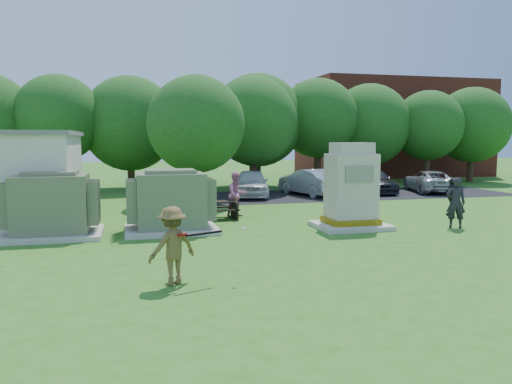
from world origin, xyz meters
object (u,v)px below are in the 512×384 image
object	(u,v)px
car_silver_b	(429,181)
car_white	(251,183)
transformer_left	(52,206)
person_by_generator	(456,203)
person_at_picnic	(237,195)
generator_cabinet	(351,191)
car_dark	(373,181)
person_walking_right	(452,197)
batter	(172,246)
car_silver_a	(310,182)
picnic_table	(217,208)
transformer_right	(171,203)

from	to	relation	value
car_silver_b	car_white	bearing A→B (deg)	14.15
transformer_left	person_by_generator	bearing A→B (deg)	-7.64
person_at_picnic	car_white	xyz separation A→B (m)	(2.21, 6.59, -0.15)
generator_cabinet	car_dark	distance (m)	12.18
person_walking_right	batter	bearing A→B (deg)	-28.31
person_walking_right	car_dark	xyz separation A→B (m)	(1.07, 8.79, -0.09)
person_by_generator	car_silver_a	xyz separation A→B (m)	(-1.30, 10.85, -0.15)
picnic_table	person_walking_right	bearing A→B (deg)	-8.81
transformer_right	batter	distance (m)	6.25
transformer_right	person_walking_right	distance (m)	11.28
transformer_right	picnic_table	size ratio (longest dim) A/B	1.85
car_dark	car_silver_b	xyz separation A→B (m)	(3.36, -0.55, -0.04)
picnic_table	car_silver_a	xyz separation A→B (m)	(6.38, 6.87, 0.29)
batter	car_white	size ratio (longest dim) A/B	0.39
batter	car_dark	distance (m)	20.30
transformer_right	person_by_generator	world-z (taller)	transformer_right
person_at_picnic	car_silver_a	xyz separation A→B (m)	(5.50, 6.47, -0.16)
person_walking_right	car_white	distance (m)	10.50
car_white	transformer_left	bearing A→B (deg)	-120.91
batter	car_silver_b	world-z (taller)	batter
picnic_table	batter	size ratio (longest dim) A/B	0.98
generator_cabinet	picnic_table	size ratio (longest dim) A/B	1.82
car_white	picnic_table	bearing A→B (deg)	-101.31
person_walking_right	car_white	bearing A→B (deg)	-112.55
person_walking_right	car_silver_b	bearing A→B (deg)	-177.26
picnic_table	car_silver_b	bearing A→B (deg)	26.29
transformer_right	car_white	world-z (taller)	transformer_right
car_silver_b	transformer_left	bearing A→B (deg)	40.08
person_at_picnic	car_silver_b	xyz separation A→B (m)	(12.88, 6.40, -0.26)
person_at_picnic	car_dark	size ratio (longest dim) A/B	0.39
picnic_table	person_by_generator	size ratio (longest dim) A/B	0.92
person_at_picnic	transformer_left	bearing A→B (deg)	179.72
car_white	car_silver_b	world-z (taller)	car_white
person_at_picnic	car_silver_b	world-z (taller)	person_at_picnic
batter	person_at_picnic	size ratio (longest dim) A/B	0.94
batter	car_dark	bearing A→B (deg)	-154.57
picnic_table	batter	xyz separation A→B (m)	(-2.39, -8.42, 0.40)
car_white	car_silver_a	bearing A→B (deg)	10.54
batter	person_walking_right	world-z (taller)	batter
person_walking_right	picnic_table	bearing A→B (deg)	-67.86
car_white	car_silver_b	distance (m)	10.67
car_dark	generator_cabinet	bearing A→B (deg)	-111.81
picnic_table	person_walking_right	xyz separation A→B (m)	(9.34, -1.45, 0.32)
picnic_table	person_at_picnic	distance (m)	1.07
transformer_left	person_at_picnic	distance (m)	7.00
picnic_table	transformer_left	bearing A→B (deg)	-158.66
car_silver_b	transformer_right	bearing A→B (deg)	45.02
person_by_generator	car_silver_a	world-z (taller)	person_by_generator
generator_cabinet	person_walking_right	bearing A→B (deg)	17.62
generator_cabinet	car_silver_b	xyz separation A→B (m)	(9.60, 9.89, -0.67)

